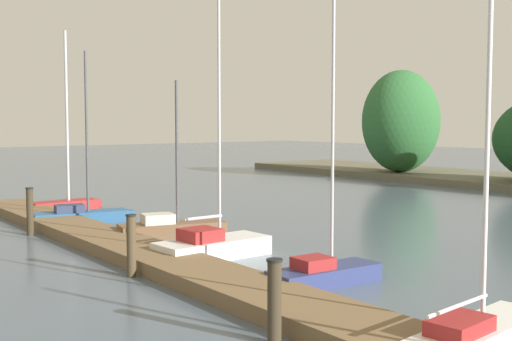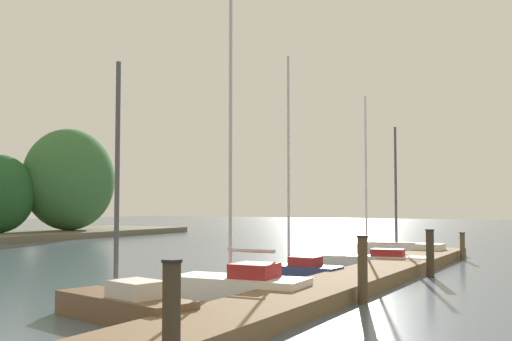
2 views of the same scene
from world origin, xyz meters
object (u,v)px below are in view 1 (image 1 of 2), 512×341
object	(u,v)px
mooring_piling_1	(30,211)
mooring_piling_3	(274,301)
sailboat_3	(215,244)
sailboat_0	(67,198)
sailboat_5	(477,331)
sailboat_4	(327,270)
mooring_piling_2	(131,246)
sailboat_1	(84,213)
sailboat_2	(173,227)

from	to	relation	value
mooring_piling_1	mooring_piling_3	distance (m)	13.18
sailboat_3	mooring_piling_1	xyz separation A→B (m)	(-6.58, -3.02, 0.41)
mooring_piling_1	sailboat_0	bearing A→B (deg)	148.83
sailboat_5	sailboat_4	bearing A→B (deg)	71.51
sailboat_0	sailboat_3	distance (m)	11.90
sailboat_4	mooring_piling_2	world-z (taller)	sailboat_4
sailboat_1	sailboat_3	size ratio (longest dim) A/B	0.76
sailboat_4	mooring_piling_3	size ratio (longest dim) A/B	4.61
sailboat_5	mooring_piling_3	world-z (taller)	sailboat_5
mooring_piling_3	sailboat_2	bearing A→B (deg)	160.14
sailboat_0	mooring_piling_1	size ratio (longest dim) A/B	4.75
sailboat_2	mooring_piling_1	distance (m)	4.82
sailboat_0	mooring_piling_1	world-z (taller)	sailboat_0
sailboat_2	sailboat_4	xyz separation A→B (m)	(7.50, -0.11, -0.01)
sailboat_1	mooring_piling_2	size ratio (longest dim) A/B	4.13
sailboat_1	sailboat_2	bearing A→B (deg)	-65.61
sailboat_1	sailboat_3	xyz separation A→B (m)	(8.16, 0.55, 0.04)
sailboat_2	mooring_piling_3	size ratio (longest dim) A/B	3.45
sailboat_2	mooring_piling_3	world-z (taller)	sailboat_2
sailboat_2	mooring_piling_3	bearing A→B (deg)	-96.79
sailboat_5	mooring_piling_1	distance (m)	15.58
sailboat_0	mooring_piling_2	world-z (taller)	sailboat_0
sailboat_1	mooring_piling_3	bearing A→B (deg)	-88.46
sailboat_3	mooring_piling_1	size ratio (longest dim) A/B	5.28
sailboat_5	sailboat_0	bearing A→B (deg)	80.80
sailboat_0	sailboat_3	bearing A→B (deg)	-93.95
sailboat_5	mooring_piling_3	distance (m)	3.41
sailboat_0	sailboat_5	distance (m)	20.69
sailboat_1	sailboat_5	world-z (taller)	sailboat_1
sailboat_5	mooring_piling_2	distance (m)	8.41
sailboat_3	mooring_piling_1	distance (m)	7.26
sailboat_1	sailboat_2	size ratio (longest dim) A/B	1.25
sailboat_5	mooring_piling_3	bearing A→B (deg)	132.35
sailboat_4	sailboat_5	bearing A→B (deg)	-99.13
sailboat_5	mooring_piling_2	bearing A→B (deg)	99.37
sailboat_0	mooring_piling_1	xyz separation A→B (m)	(5.31, -3.21, 0.30)
sailboat_4	mooring_piling_1	size ratio (longest dim) A/B	4.27
sailboat_2	sailboat_3	world-z (taller)	sailboat_3
sailboat_2	sailboat_5	bearing A→B (deg)	-81.77
sailboat_0	sailboat_4	xyz separation A→B (m)	(15.99, 0.27, -0.16)
sailboat_2	sailboat_3	size ratio (longest dim) A/B	0.61
sailboat_3	mooring_piling_3	size ratio (longest dim) A/B	5.70
sailboat_2	sailboat_4	world-z (taller)	sailboat_4
sailboat_3	mooring_piling_3	bearing A→B (deg)	-118.12
sailboat_4	mooring_piling_1	bearing A→B (deg)	110.02
sailboat_2	sailboat_3	bearing A→B (deg)	-86.39
mooring_piling_3	sailboat_1	bearing A→B (deg)	170.41
sailboat_2	sailboat_0	bearing A→B (deg)	105.61
mooring_piling_2	mooring_piling_1	bearing A→B (deg)	-178.92
mooring_piling_2	mooring_piling_3	distance (m)	5.86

